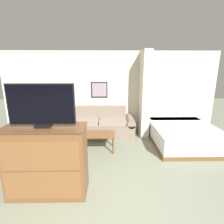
# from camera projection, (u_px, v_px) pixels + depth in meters

# --- Properties ---
(wall_back) EXTENTS (6.85, 0.16, 2.60)m
(wall_back) POSITION_uv_depth(u_px,v_px,m) (110.00, 93.00, 5.70)
(wall_back) COLOR silver
(wall_back) RESTS_ON ground_plane
(wall_partition_pillar) EXTENTS (0.24, 0.67, 2.60)m
(wall_partition_pillar) POSITION_uv_depth(u_px,v_px,m) (144.00, 94.00, 5.33)
(wall_partition_pillar) COLOR silver
(wall_partition_pillar) RESTS_ON ground_plane
(couch) EXTENTS (2.17, 0.84, 0.90)m
(couch) POSITION_uv_depth(u_px,v_px,m) (99.00, 126.00, 5.47)
(couch) COLOR gray
(couch) RESTS_ON ground_plane
(coffee_table) EXTENTS (0.78, 0.52, 0.45)m
(coffee_table) POSITION_uv_depth(u_px,v_px,m) (99.00, 135.00, 4.49)
(coffee_table) COLOR brown
(coffee_table) RESTS_ON ground_plane
(side_table) EXTENTS (0.49, 0.49, 0.52)m
(side_table) POSITION_uv_depth(u_px,v_px,m) (58.00, 123.00, 5.38)
(side_table) COLOR brown
(side_table) RESTS_ON ground_plane
(table_lamp) EXTENTS (0.32, 0.32, 0.48)m
(table_lamp) POSITION_uv_depth(u_px,v_px,m) (57.00, 110.00, 5.29)
(table_lamp) COLOR tan
(table_lamp) RESTS_ON side_table
(tv_dresser) EXTENTS (1.31, 0.53, 1.20)m
(tv_dresser) POSITION_uv_depth(u_px,v_px,m) (47.00, 161.00, 2.88)
(tv_dresser) COLOR brown
(tv_dresser) RESTS_ON ground_plane
(tv) EXTENTS (1.02, 0.16, 0.68)m
(tv) POSITION_uv_depth(u_px,v_px,m) (41.00, 106.00, 2.65)
(tv) COLOR black
(tv) RESTS_ON tv_dresser
(bed) EXTENTS (1.73, 1.97, 0.51)m
(bed) POSITION_uv_depth(u_px,v_px,m) (183.00, 134.00, 4.95)
(bed) COLOR brown
(bed) RESTS_ON ground_plane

